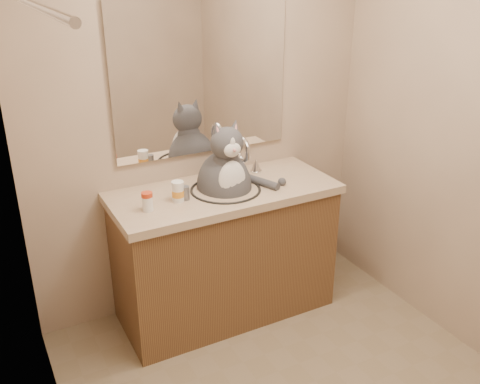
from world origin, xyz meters
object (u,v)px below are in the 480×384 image
Objects in this scene: pill_bottle_orange at (178,192)px; cat at (225,181)px; grey_canister at (185,193)px; pill_bottle_redcap at (147,202)px.

cat is at bearing 7.89° from pill_bottle_orange.
cat is 5.41× the size of pill_bottle_orange.
cat is 0.32m from pill_bottle_orange.
cat reaches higher than grey_canister.
pill_bottle_redcap is at bearing -168.30° from pill_bottle_orange.
pill_bottle_redcap is 0.90× the size of pill_bottle_orange.
pill_bottle_redcap is at bearing -167.05° from cat.
grey_canister is at bearing -167.57° from cat.
pill_bottle_redcap reaches higher than grey_canister.
cat is 0.28m from grey_canister.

